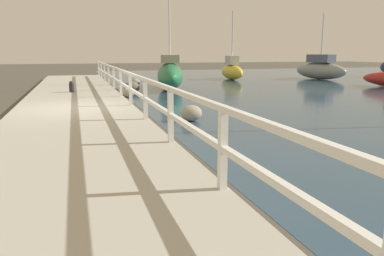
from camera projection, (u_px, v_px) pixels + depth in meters
ground_plane at (76, 117)px, 11.95m from camera, size 120.00×120.00×0.00m
dock_walkway at (75, 112)px, 11.92m from camera, size 3.75×36.00×0.29m
railing at (130, 83)px, 12.27m from camera, size 0.10×32.50×1.09m
boulder_upstream at (191, 113)px, 11.18m from camera, size 0.64×0.58×0.48m
boulder_far_strip at (132, 87)px, 19.11m from camera, size 0.76×0.69×0.57m
boulder_mid_strip at (135, 83)px, 22.81m from camera, size 0.46×0.41×0.34m
boulder_water_edge at (128, 92)px, 17.12m from camera, size 0.59×0.53×0.44m
boulder_downstream at (135, 82)px, 22.92m from camera, size 0.61×0.55×0.46m
mooring_bollard at (71, 87)px, 16.55m from camera, size 0.21×0.21×0.49m
sailboat_green at (170, 75)px, 20.99m from camera, size 2.50×5.58×6.07m
sailboat_yellow at (232, 70)px, 28.23m from camera, size 1.36×4.39×5.00m
sailboat_gray at (320, 69)px, 28.44m from camera, size 2.25×4.89×4.91m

